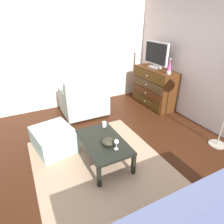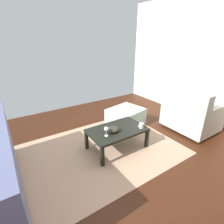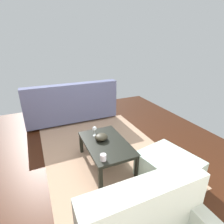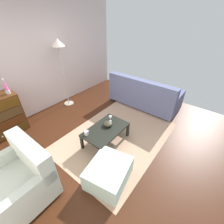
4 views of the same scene
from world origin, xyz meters
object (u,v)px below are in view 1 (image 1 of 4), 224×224
Objects in this scene: dresser at (154,87)px; lava_lamp at (170,67)px; tv at (156,54)px; mug at (104,124)px; armchair at (85,101)px; wine_glass at (116,142)px; bowl_decorative at (108,142)px; coffee_table at (103,143)px; ottoman at (54,139)px.

lava_lamp reaches higher than dresser.
mug is (1.08, -1.84, -0.82)m from tv.
armchair is at bearing -95.11° from tv.
dresser is 0.78m from tv.
bowl_decorative is at bearing -162.12° from wine_glass.
coffee_table is at bearing -161.95° from bowl_decorative.
lava_lamp is at bearing 106.35° from mug.
mug is (-0.36, 0.19, 0.09)m from coffee_table.
lava_lamp is (0.49, -0.04, 0.61)m from dresser.
coffee_table is at bearing -27.58° from mug.
lava_lamp reaches higher than mug.
bowl_decorative reaches higher than coffee_table.
armchair is at bearing -97.52° from dresser.
armchair is (-0.16, -1.75, -0.88)m from tv.
armchair is at bearing 170.20° from coffee_table.
lava_lamp is at bearing -6.83° from tv.
tv reaches higher than ottoman.
dresser is 1.74m from armchair.
dresser reaches higher than coffee_table.
armchair reaches higher than ottoman.
bowl_decorative is at bearing -17.98° from mug.
wine_glass is 0.22× the size of ottoman.
dresser is 2.46m from bowl_decorative.
bowl_decorative is 1.73m from armchair.
dresser is at bearing -18.40° from tv.
tv is at bearing 161.60° from dresser.
dresser reaches higher than ottoman.
dresser reaches higher than wine_glass.
tv is (-0.07, 0.02, 0.78)m from dresser.
mug is (0.52, -1.77, -0.65)m from lava_lamp.
armchair reaches higher than coffee_table.
mug is 1.24m from armchair.
wine_glass is 1.38× the size of mug.
mug is 0.88m from ottoman.
dresser is 1.68× the size of ottoman.
coffee_table is at bearing 42.99° from ottoman.
wine_glass is at bearing -5.88° from armchair.
dresser is 2.52m from wine_glass.
lava_lamp is at bearing 94.99° from ottoman.
coffee_table is 1.01× the size of armchair.
mug is (1.01, -1.81, -0.05)m from dresser.
tv reaches higher than wine_glass.
bowl_decorative is (0.99, -1.92, -0.65)m from lava_lamp.
armchair is (-1.71, 0.24, -0.06)m from bowl_decorative.
coffee_table is 0.42m from mug.
dresser is 3.57× the size of lava_lamp.
wine_glass is 1.87m from armchair.
wine_glass is (1.70, -1.94, -0.75)m from tv.
mug is at bearing 152.42° from coffee_table.
wine_glass reaches higher than mug.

